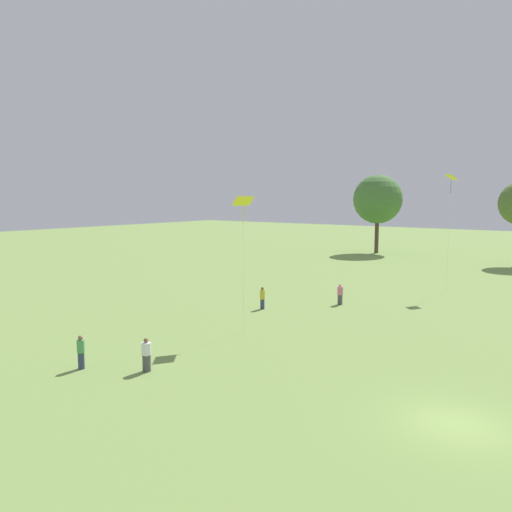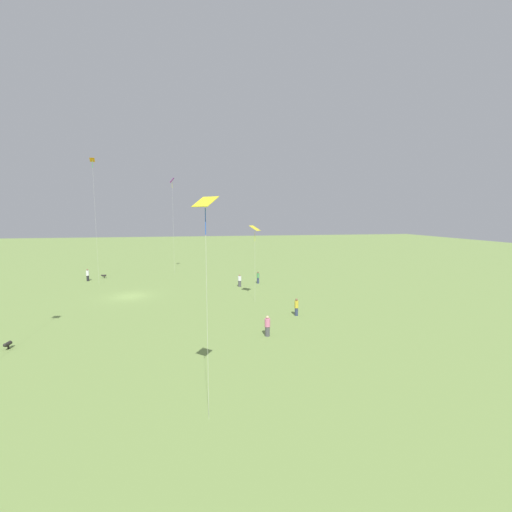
{
  "view_description": "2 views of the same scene",
  "coord_description": "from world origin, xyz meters",
  "px_view_note": "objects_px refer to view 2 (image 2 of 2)",
  "views": [
    {
      "loc": [
        4.66,
        -18.96,
        8.57
      ],
      "look_at": [
        -10.69,
        1.71,
        5.52
      ],
      "focal_mm": 35.0,
      "sensor_mm": 36.0,
      "label": 1
    },
    {
      "loc": [
        -7.35,
        42.65,
        9.72
      ],
      "look_at": [
        -14.67,
        4.73,
        5.13
      ],
      "focal_mm": 24.0,
      "sensor_mm": 36.0,
      "label": 2
    }
  ],
  "objects_px": {
    "person_3": "(88,275)",
    "person_4": "(296,307)",
    "kite_5": "(255,230)",
    "kite_2": "(205,210)",
    "person_2": "(267,326)",
    "person_1": "(258,278)",
    "dog_0": "(104,276)",
    "kite_1": "(93,172)",
    "person_0": "(240,281)",
    "kite_6": "(172,185)",
    "dog_1": "(7,344)"
  },
  "relations": [
    {
      "from": "kite_2",
      "to": "kite_5",
      "type": "relative_size",
      "value": 1.23
    },
    {
      "from": "kite_5",
      "to": "kite_2",
      "type": "bearing_deg",
      "value": -118.06
    },
    {
      "from": "person_0",
      "to": "dog_0",
      "type": "height_order",
      "value": "person_0"
    },
    {
      "from": "person_2",
      "to": "person_3",
      "type": "bearing_deg",
      "value": -178.68
    },
    {
      "from": "person_3",
      "to": "kite_6",
      "type": "relative_size",
      "value": 0.11
    },
    {
      "from": "person_1",
      "to": "kite_1",
      "type": "xyz_separation_m",
      "value": [
        22.22,
        -3.3,
        14.66
      ]
    },
    {
      "from": "kite_1",
      "to": "kite_5",
      "type": "relative_size",
      "value": 2.03
    },
    {
      "from": "person_0",
      "to": "dog_0",
      "type": "relative_size",
      "value": 2.22
    },
    {
      "from": "person_4",
      "to": "kite_5",
      "type": "distance_m",
      "value": 9.97
    },
    {
      "from": "person_1",
      "to": "dog_0",
      "type": "distance_m",
      "value": 24.44
    },
    {
      "from": "person_3",
      "to": "kite_6",
      "type": "xyz_separation_m",
      "value": [
        -12.43,
        -4.3,
        13.81
      ]
    },
    {
      "from": "person_1",
      "to": "person_2",
      "type": "xyz_separation_m",
      "value": [
        3.48,
        21.33,
        -0.03
      ]
    },
    {
      "from": "kite_6",
      "to": "person_2",
      "type": "bearing_deg",
      "value": 67.2
    },
    {
      "from": "person_0",
      "to": "kite_6",
      "type": "relative_size",
      "value": 0.11
    },
    {
      "from": "person_2",
      "to": "person_3",
      "type": "xyz_separation_m",
      "value": [
        21.1,
        -27.96,
        0.07
      ]
    },
    {
      "from": "person_3",
      "to": "dog_0",
      "type": "height_order",
      "value": "person_3"
    },
    {
      "from": "dog_0",
      "to": "person_0",
      "type": "bearing_deg",
      "value": -122.69
    },
    {
      "from": "person_3",
      "to": "dog_0",
      "type": "relative_size",
      "value": 2.37
    },
    {
      "from": "person_4",
      "to": "kite_5",
      "type": "relative_size",
      "value": 0.2
    },
    {
      "from": "person_1",
      "to": "person_3",
      "type": "distance_m",
      "value": 25.46
    },
    {
      "from": "kite_6",
      "to": "dog_1",
      "type": "height_order",
      "value": "kite_6"
    },
    {
      "from": "kite_5",
      "to": "dog_0",
      "type": "bearing_deg",
      "value": 125.56
    },
    {
      "from": "person_3",
      "to": "kite_5",
      "type": "bearing_deg",
      "value": -1.15
    },
    {
      "from": "dog_1",
      "to": "kite_6",
      "type": "bearing_deg",
      "value": -103.57
    },
    {
      "from": "person_1",
      "to": "dog_1",
      "type": "distance_m",
      "value": 30.57
    },
    {
      "from": "dog_1",
      "to": "dog_0",
      "type": "bearing_deg",
      "value": -84.73
    },
    {
      "from": "kite_1",
      "to": "dog_0",
      "type": "height_order",
      "value": "kite_1"
    },
    {
      "from": "dog_0",
      "to": "person_1",
      "type": "bearing_deg",
      "value": -115.95
    },
    {
      "from": "kite_2",
      "to": "kite_5",
      "type": "distance_m",
      "value": 22.74
    },
    {
      "from": "person_2",
      "to": "kite_6",
      "type": "height_order",
      "value": "kite_6"
    },
    {
      "from": "person_2",
      "to": "dog_0",
      "type": "distance_m",
      "value": 35.74
    },
    {
      "from": "person_0",
      "to": "person_2",
      "type": "xyz_separation_m",
      "value": [
        0.56,
        19.62,
        0.0
      ]
    },
    {
      "from": "dog_0",
      "to": "dog_1",
      "type": "xyz_separation_m",
      "value": [
        -0.12,
        29.16,
        -0.01
      ]
    },
    {
      "from": "person_0",
      "to": "dog_1",
      "type": "distance_m",
      "value": 27.27
    },
    {
      "from": "person_2",
      "to": "kite_2",
      "type": "bearing_deg",
      "value": -62.27
    },
    {
      "from": "person_0",
      "to": "person_2",
      "type": "height_order",
      "value": "same"
    },
    {
      "from": "person_2",
      "to": "kite_5",
      "type": "bearing_deg",
      "value": 138.71
    },
    {
      "from": "kite_6",
      "to": "person_0",
      "type": "bearing_deg",
      "value": 88.3
    },
    {
      "from": "person_4",
      "to": "dog_1",
      "type": "distance_m",
      "value": 23.66
    },
    {
      "from": "person_1",
      "to": "person_3",
      "type": "bearing_deg",
      "value": 37.7
    },
    {
      "from": "person_2",
      "to": "dog_1",
      "type": "bearing_deg",
      "value": -128.36
    },
    {
      "from": "kite_1",
      "to": "kite_2",
      "type": "height_order",
      "value": "kite_1"
    },
    {
      "from": "kite_5",
      "to": "dog_0",
      "type": "xyz_separation_m",
      "value": [
        20.45,
        -18.87,
        -7.74
      ]
    },
    {
      "from": "person_3",
      "to": "kite_2",
      "type": "distance_m",
      "value": 42.63
    },
    {
      "from": "dog_0",
      "to": "kite_6",
      "type": "bearing_deg",
      "value": -83.33
    },
    {
      "from": "person_3",
      "to": "kite_1",
      "type": "distance_m",
      "value": 15.18
    },
    {
      "from": "dog_1",
      "to": "person_0",
      "type": "bearing_deg",
      "value": -131.54
    },
    {
      "from": "person_2",
      "to": "dog_0",
      "type": "bearing_deg",
      "value": 177.07
    },
    {
      "from": "person_3",
      "to": "person_4",
      "type": "relative_size",
      "value": 1.05
    },
    {
      "from": "person_2",
      "to": "kite_6",
      "type": "distance_m",
      "value": 36.18
    }
  ]
}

